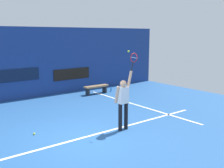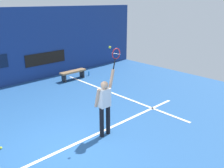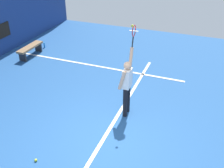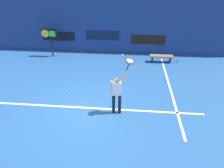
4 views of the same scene
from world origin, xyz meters
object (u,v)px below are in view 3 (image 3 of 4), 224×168
tennis_player (127,84)px  spare_ball (36,160)px  tennis_ball (132,26)px  water_bottle (44,45)px  court_bench (30,49)px  tennis_racket (134,32)px

tennis_player → spare_ball: bearing=151.6°
tennis_ball → water_bottle: 6.61m
water_bottle → tennis_player: bearing=-123.7°
tennis_ball → court_bench: bearing=66.5°
tennis_ball → spare_ball: size_ratio=1.00×
tennis_player → water_bottle: tennis_player is taller
tennis_racket → court_bench: 5.88m
court_bench → water_bottle: size_ratio=5.83×
tennis_racket → court_bench: bearing=68.9°
tennis_player → spare_ball: tennis_player is taller
tennis_player → tennis_ball: bearing=-12.6°
water_bottle → court_bench: bearing=180.0°
court_bench → water_bottle: bearing=0.0°
tennis_ball → spare_ball: 4.02m
court_bench → spare_ball: 6.25m
court_bench → water_bottle: court_bench is taller
tennis_racket → spare_ball: size_ratio=9.21×
water_bottle → spare_ball: 7.07m
water_bottle → spare_ball: size_ratio=3.53×
court_bench → spare_ball: court_bench is taller
tennis_ball → court_bench: (2.25, 5.18, -2.29)m
tennis_racket → tennis_ball: size_ratio=9.21×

